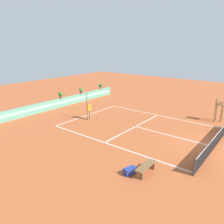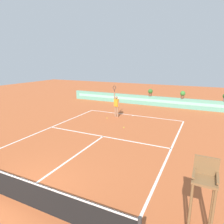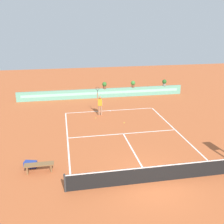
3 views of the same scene
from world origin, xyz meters
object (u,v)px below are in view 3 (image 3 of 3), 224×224
Objects in this scene: potted_plant_right at (133,84)px; potted_plant_centre at (104,85)px; tennis_ball_near_baseline at (96,118)px; tennis_ball_mid_court at (124,123)px; bench_courtside at (39,166)px; potted_plant_far_right at (164,82)px; tennis_player at (100,104)px; gear_bag at (30,164)px.

potted_plant_centre is at bearing 180.00° from potted_plant_right.
tennis_ball_near_baseline is at bearing -105.86° from potted_plant_centre.
potted_plant_right is 1.00× the size of potted_plant_centre.
tennis_ball_mid_court is at bearing -36.85° from tennis_ball_near_baseline.
potted_plant_far_right reaches higher than bench_courtside.
potted_plant_far_right is at bearing 0.00° from potted_plant_centre.
tennis_player is 3.57× the size of potted_plant_right.
potted_plant_centre is at bearing 76.75° from tennis_player.
tennis_player is 1.35m from tennis_ball_near_baseline.
potted_plant_centre reaches higher than tennis_ball_near_baseline.
gear_bag is 15.17m from potted_plant_centre.
potted_plant_centre is (-3.18, 0.00, 0.00)m from potted_plant_right.
tennis_player is (5.22, 8.04, 0.87)m from gear_bag.
potted_plant_centre reaches higher than tennis_ball_mid_court.
tennis_ball_near_baseline and tennis_ball_mid_court have the same top height.
tennis_ball_mid_court is 0.09× the size of potted_plant_centre.
potted_plant_far_right is at bearing 0.00° from potted_plant_right.
tennis_ball_mid_court is 10.33m from potted_plant_far_right.
potted_plant_centre is (5.99, 14.27, 1.04)m from bench_courtside.
tennis_ball_near_baseline is 8.17m from potted_plant_right.
tennis_player is at bearing 56.95° from tennis_ball_near_baseline.
bench_courtside is 2.21× the size of potted_plant_far_right.
potted_plant_right is 1.00× the size of potted_plant_far_right.
tennis_ball_near_baseline is 6.73m from potted_plant_centre.
potted_plant_far_right is 1.00× the size of potted_plant_centre.
tennis_player is (4.67, 8.68, 0.67)m from bench_courtside.
potted_plant_right is at bearing 51.19° from tennis_player.
tennis_ball_near_baseline is at bearing 62.17° from bench_courtside.
bench_courtside is 15.51m from potted_plant_centre.
potted_plant_far_right reaches higher than tennis_ball_mid_court.
bench_courtside is 9.88m from tennis_player.
gear_bag is 0.97× the size of potted_plant_centre.
gear_bag is at bearing -123.02° from tennis_player.
potted_plant_far_right is 6.81m from potted_plant_centre.
tennis_ball_near_baseline is 0.09× the size of potted_plant_centre.
potted_plant_right is (4.98, 6.33, 1.38)m from tennis_ball_near_baseline.
bench_courtside is 2.21× the size of potted_plant_right.
bench_courtside reaches higher than tennis_ball_mid_court.
tennis_ball_mid_court is 0.09× the size of potted_plant_right.
potted_plant_centre is (1.32, 5.59, 0.36)m from tennis_player.
potted_plant_centre is (-0.33, 7.93, 1.38)m from tennis_ball_mid_court.
gear_bag is at bearing -125.50° from potted_plant_right.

